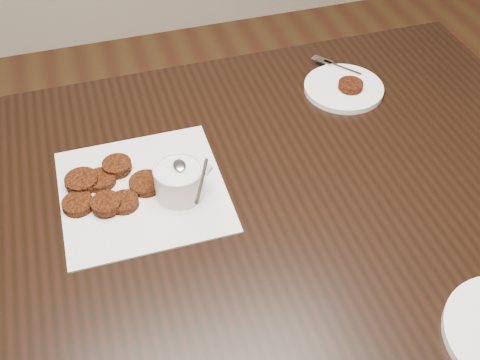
% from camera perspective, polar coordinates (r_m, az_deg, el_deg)
% --- Properties ---
extents(table, '(1.52, 0.97, 0.75)m').
position_cam_1_polar(table, '(1.35, -2.31, -14.22)').
color(table, black).
rests_on(table, floor).
extents(napkin, '(0.31, 0.31, 0.00)m').
position_cam_1_polar(napkin, '(1.10, -9.55, -1.05)').
color(napkin, white).
rests_on(napkin, table).
extents(sauce_ramekin, '(0.14, 0.14, 0.13)m').
position_cam_1_polar(sauce_ramekin, '(1.04, -6.12, 1.19)').
color(sauce_ramekin, silver).
rests_on(sauce_ramekin, napkin).
extents(patty_cluster, '(0.26, 0.26, 0.02)m').
position_cam_1_polar(patty_cluster, '(1.10, -12.69, -0.85)').
color(patty_cluster, '#61230C').
rests_on(patty_cluster, napkin).
extents(plate_with_patty, '(0.25, 0.25, 0.03)m').
position_cam_1_polar(plate_with_patty, '(1.34, 10.20, 9.12)').
color(plate_with_patty, white).
rests_on(plate_with_patty, table).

